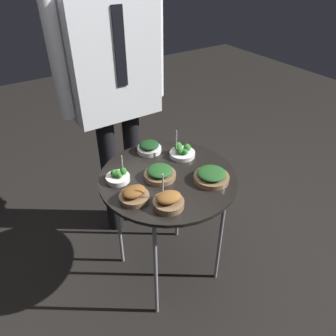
{
  "coord_description": "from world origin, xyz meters",
  "views": [
    {
      "loc": [
        -0.74,
        -1.13,
        1.72
      ],
      "look_at": [
        0.0,
        0.0,
        0.78
      ],
      "focal_mm": 35.0,
      "sensor_mm": 36.0,
      "label": 1
    }
  ],
  "objects_px": {
    "bowl_spinach_center": "(211,176)",
    "bowl_broccoli_back_left": "(182,152)",
    "bowl_spinach_front_left": "(149,147)",
    "bowl_roast_front_right": "(134,195)",
    "serving_cart": "(168,184)",
    "bowl_spinach_mid_right": "(160,173)",
    "bowl_broccoli_front_center": "(118,177)",
    "bowl_roast_far_rim": "(168,201)",
    "waiter_figure": "(113,73)"
  },
  "relations": [
    {
      "from": "bowl_roast_far_rim",
      "to": "bowl_broccoli_front_center",
      "type": "height_order",
      "value": "bowl_roast_far_rim"
    },
    {
      "from": "bowl_broccoli_back_left",
      "to": "waiter_figure",
      "type": "xyz_separation_m",
      "value": [
        -0.19,
        0.41,
        0.36
      ]
    },
    {
      "from": "serving_cart",
      "to": "bowl_spinach_mid_right",
      "type": "bearing_deg",
      "value": 162.8
    },
    {
      "from": "bowl_spinach_mid_right",
      "to": "bowl_spinach_front_left",
      "type": "bearing_deg",
      "value": 71.63
    },
    {
      "from": "serving_cart",
      "to": "waiter_figure",
      "type": "relative_size",
      "value": 0.41
    },
    {
      "from": "serving_cart",
      "to": "bowl_roast_front_right",
      "type": "relative_size",
      "value": 5.19
    },
    {
      "from": "serving_cart",
      "to": "bowl_broccoli_back_left",
      "type": "bearing_deg",
      "value": 34.92
    },
    {
      "from": "bowl_spinach_front_left",
      "to": "waiter_figure",
      "type": "bearing_deg",
      "value": 102.26
    },
    {
      "from": "bowl_spinach_center",
      "to": "bowl_broccoli_front_center",
      "type": "relative_size",
      "value": 1.37
    },
    {
      "from": "bowl_spinach_mid_right",
      "to": "bowl_spinach_front_left",
      "type": "xyz_separation_m",
      "value": [
        0.08,
        0.25,
        0.0
      ]
    },
    {
      "from": "bowl_spinach_front_left",
      "to": "serving_cart",
      "type": "bearing_deg",
      "value": -98.99
    },
    {
      "from": "bowl_spinach_mid_right",
      "to": "bowl_broccoli_back_left",
      "type": "distance_m",
      "value": 0.24
    },
    {
      "from": "bowl_spinach_front_left",
      "to": "bowl_broccoli_front_center",
      "type": "relative_size",
      "value": 1.05
    },
    {
      "from": "serving_cart",
      "to": "bowl_spinach_front_left",
      "type": "relative_size",
      "value": 5.3
    },
    {
      "from": "bowl_spinach_mid_right",
      "to": "bowl_broccoli_front_center",
      "type": "distance_m",
      "value": 0.21
    },
    {
      "from": "bowl_spinach_center",
      "to": "bowl_spinach_front_left",
      "type": "distance_m",
      "value": 0.42
    },
    {
      "from": "bowl_spinach_mid_right",
      "to": "bowl_broccoli_back_left",
      "type": "xyz_separation_m",
      "value": [
        0.21,
        0.11,
        -0.0
      ]
    },
    {
      "from": "bowl_roast_far_rim",
      "to": "bowl_roast_front_right",
      "type": "bearing_deg",
      "value": 130.19
    },
    {
      "from": "bowl_spinach_front_left",
      "to": "bowl_roast_front_right",
      "type": "xyz_separation_m",
      "value": [
        -0.27,
        -0.33,
        0.0
      ]
    },
    {
      "from": "bowl_roast_front_right",
      "to": "waiter_figure",
      "type": "relative_size",
      "value": 0.08
    },
    {
      "from": "bowl_spinach_center",
      "to": "bowl_spinach_front_left",
      "type": "relative_size",
      "value": 1.3
    },
    {
      "from": "waiter_figure",
      "to": "bowl_spinach_front_left",
      "type": "bearing_deg",
      "value": -77.74
    },
    {
      "from": "bowl_spinach_front_left",
      "to": "bowl_roast_front_right",
      "type": "height_order",
      "value": "bowl_roast_front_right"
    },
    {
      "from": "bowl_spinach_mid_right",
      "to": "bowl_spinach_center",
      "type": "bearing_deg",
      "value": -38.46
    },
    {
      "from": "bowl_roast_front_right",
      "to": "bowl_roast_far_rim",
      "type": "bearing_deg",
      "value": -49.81
    },
    {
      "from": "bowl_spinach_front_left",
      "to": "bowl_broccoli_back_left",
      "type": "distance_m",
      "value": 0.19
    },
    {
      "from": "bowl_spinach_mid_right",
      "to": "bowl_broccoli_front_center",
      "type": "relative_size",
      "value": 1.24
    },
    {
      "from": "serving_cart",
      "to": "bowl_roast_far_rim",
      "type": "distance_m",
      "value": 0.25
    },
    {
      "from": "bowl_roast_far_rim",
      "to": "bowl_spinach_front_left",
      "type": "distance_m",
      "value": 0.48
    },
    {
      "from": "bowl_spinach_center",
      "to": "bowl_roast_far_rim",
      "type": "xyz_separation_m",
      "value": [
        -0.29,
        -0.05,
        0.0
      ]
    },
    {
      "from": "serving_cart",
      "to": "bowl_spinach_center",
      "type": "relative_size",
      "value": 4.08
    },
    {
      "from": "bowl_roast_far_rim",
      "to": "serving_cart",
      "type": "bearing_deg",
      "value": 57.45
    },
    {
      "from": "bowl_broccoli_back_left",
      "to": "bowl_broccoli_front_center",
      "type": "xyz_separation_m",
      "value": [
        -0.4,
        -0.01,
        -0.0
      ]
    },
    {
      "from": "bowl_spinach_center",
      "to": "bowl_broccoli_back_left",
      "type": "relative_size",
      "value": 1.06
    },
    {
      "from": "bowl_spinach_front_left",
      "to": "waiter_figure",
      "type": "relative_size",
      "value": 0.08
    },
    {
      "from": "bowl_spinach_center",
      "to": "bowl_roast_front_right",
      "type": "xyz_separation_m",
      "value": [
        -0.39,
        0.08,
        0.0
      ]
    },
    {
      "from": "bowl_roast_far_rim",
      "to": "bowl_spinach_mid_right",
      "type": "bearing_deg",
      "value": 68.0
    },
    {
      "from": "bowl_spinach_mid_right",
      "to": "bowl_roast_front_right",
      "type": "relative_size",
      "value": 1.15
    },
    {
      "from": "bowl_spinach_mid_right",
      "to": "bowl_broccoli_front_center",
      "type": "xyz_separation_m",
      "value": [
        -0.19,
        0.09,
        -0.0
      ]
    },
    {
      "from": "bowl_spinach_center",
      "to": "bowl_roast_front_right",
      "type": "height_order",
      "value": "bowl_roast_front_right"
    },
    {
      "from": "bowl_roast_far_rim",
      "to": "bowl_roast_front_right",
      "type": "distance_m",
      "value": 0.17
    },
    {
      "from": "bowl_spinach_front_left",
      "to": "bowl_broccoli_back_left",
      "type": "bearing_deg",
      "value": -46.85
    },
    {
      "from": "bowl_broccoli_back_left",
      "to": "bowl_roast_front_right",
      "type": "relative_size",
      "value": 1.19
    },
    {
      "from": "serving_cart",
      "to": "bowl_broccoli_back_left",
      "type": "xyz_separation_m",
      "value": [
        0.17,
        0.12,
        0.07
      ]
    },
    {
      "from": "serving_cart",
      "to": "bowl_spinach_front_left",
      "type": "bearing_deg",
      "value": 81.01
    },
    {
      "from": "serving_cart",
      "to": "bowl_roast_front_right",
      "type": "distance_m",
      "value": 0.25
    },
    {
      "from": "serving_cart",
      "to": "bowl_spinach_center",
      "type": "bearing_deg",
      "value": -42.49
    },
    {
      "from": "bowl_roast_far_rim",
      "to": "bowl_roast_front_right",
      "type": "relative_size",
      "value": 1.11
    },
    {
      "from": "bowl_spinach_front_left",
      "to": "bowl_broccoli_front_center",
      "type": "distance_m",
      "value": 0.31
    },
    {
      "from": "bowl_spinach_mid_right",
      "to": "waiter_figure",
      "type": "xyz_separation_m",
      "value": [
        0.02,
        0.52,
        0.36
      ]
    }
  ]
}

